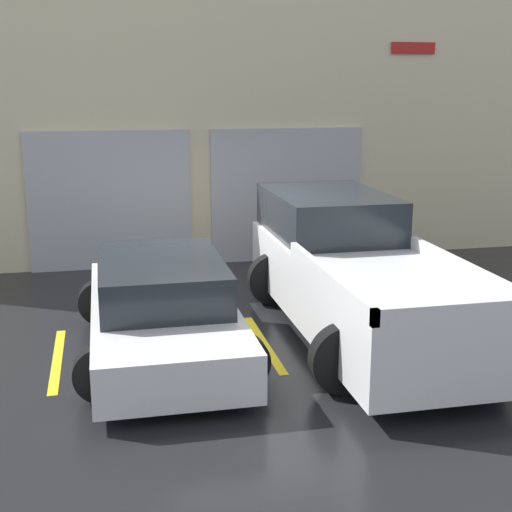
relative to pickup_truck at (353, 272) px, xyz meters
The scene contains 7 objects.
ground_plane 2.03m from the pickup_truck, 137.24° to the left, with size 28.00×28.00×0.00m, color black.
shophouse_building 5.11m from the pickup_truck, 106.63° to the left, with size 14.55×0.68×5.57m.
pickup_truck is the anchor object (origin of this frame).
sedan_white 2.73m from the pickup_truck, behind, with size 2.22×4.30×1.23m.
parking_stripe_far_left 4.15m from the pickup_truck, behind, with size 0.12×2.20×0.01m, color gold.
parking_stripe_left 1.62m from the pickup_truck, 167.05° to the right, with size 0.12×2.20×0.01m, color gold.
parking_stripe_centre 1.62m from the pickup_truck, 12.95° to the right, with size 0.12×2.20×0.01m, color gold.
Camera 1 is at (-2.04, -10.40, 3.45)m, focal length 50.00 mm.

